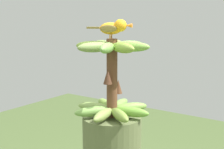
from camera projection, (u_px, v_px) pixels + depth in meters
The scene contains 2 objects.
banana_bunch at pixel (112, 78), 1.31m from camera, with size 0.33×0.33×0.33m.
perched_bird at pixel (114, 27), 1.27m from camera, with size 0.19×0.08×0.08m.
Camera 1 is at (-0.74, 1.06, 1.64)m, focal length 50.56 mm.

